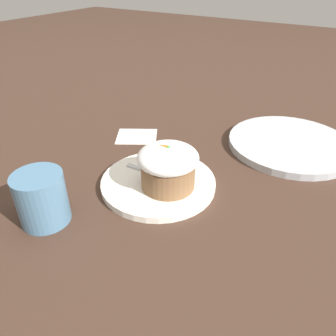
% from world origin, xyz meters
% --- Properties ---
extents(ground_plane, '(4.00, 4.00, 0.00)m').
position_xyz_m(ground_plane, '(0.00, 0.00, 0.00)').
color(ground_plane, '#3D281E').
extents(dessert_plate, '(0.22, 0.22, 0.01)m').
position_xyz_m(dessert_plate, '(0.00, 0.00, 0.01)').
color(dessert_plate, white).
rests_on(dessert_plate, ground_plane).
extents(carrot_cake, '(0.11, 0.11, 0.09)m').
position_xyz_m(carrot_cake, '(-0.03, 0.01, 0.06)').
color(carrot_cake, brown).
rests_on(carrot_cake, dessert_plate).
extents(spoon, '(0.12, 0.04, 0.01)m').
position_xyz_m(spoon, '(-0.00, -0.01, 0.02)').
color(spoon, '#B7B7BC').
rests_on(spoon, dessert_plate).
extents(coffee_cup, '(0.11, 0.08, 0.09)m').
position_xyz_m(coffee_cup, '(0.11, 0.18, 0.04)').
color(coffee_cup, teal).
rests_on(coffee_cup, ground_plane).
extents(side_plate, '(0.28, 0.28, 0.02)m').
position_xyz_m(side_plate, '(-0.18, -0.29, 0.01)').
color(side_plate, '#B2B7BC').
rests_on(side_plate, ground_plane).
extents(paper_napkin, '(0.13, 0.12, 0.00)m').
position_xyz_m(paper_napkin, '(0.16, -0.14, 0.00)').
color(paper_napkin, white).
rests_on(paper_napkin, ground_plane).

